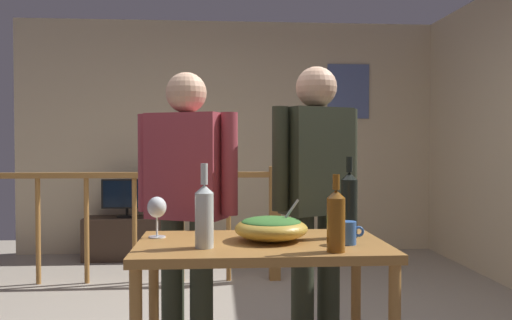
{
  "coord_description": "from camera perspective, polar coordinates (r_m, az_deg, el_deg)",
  "views": [
    {
      "loc": [
        -0.16,
        -3.26,
        1.24
      ],
      "look_at": [
        0.04,
        -0.55,
        1.16
      ],
      "focal_mm": 37.83,
      "sensor_mm": 36.0,
      "label": 1
    }
  ],
  "objects": [
    {
      "name": "flat_screen_tv",
      "position": [
        5.99,
        -13.55,
        -3.6
      ],
      "size": [
        0.52,
        0.12,
        0.42
      ],
      "color": "black",
      "rests_on": "tv_console"
    },
    {
      "name": "person_standing_left",
      "position": [
        3.04,
        -7.35,
        -3.34
      ],
      "size": [
        0.57,
        0.37,
        1.64
      ],
      "rotation": [
        0.0,
        0.0,
        2.72
      ],
      "color": "#2D3323",
      "rests_on": "ground_plane"
    },
    {
      "name": "serving_table",
      "position": [
        2.46,
        0.56,
        -10.98
      ],
      "size": [
        1.1,
        0.68,
        0.81
      ],
      "color": "#9E6B33",
      "rests_on": "ground_plane"
    },
    {
      "name": "stair_railing",
      "position": [
        4.94,
        -8.02,
        -5.51
      ],
      "size": [
        2.63,
        0.1,
        1.04
      ],
      "color": "#9E6B33",
      "rests_on": "ground_plane"
    },
    {
      "name": "tv_console",
      "position": [
        6.08,
        -13.47,
        -8.02
      ],
      "size": [
        0.9,
        0.4,
        0.45
      ],
      "primitive_type": "cube",
      "color": "#38281E",
      "rests_on": "ground_plane"
    },
    {
      "name": "person_standing_right",
      "position": [
        3.09,
        6.36,
        -2.92
      ],
      "size": [
        0.52,
        0.35,
        1.68
      ],
      "rotation": [
        0.0,
        0.0,
        3.56
      ],
      "color": "#2D3323",
      "rests_on": "ground_plane"
    },
    {
      "name": "mug_blue",
      "position": [
        2.4,
        9.69,
        -7.6
      ],
      "size": [
        0.11,
        0.08,
        0.1
      ],
      "color": "#3866B2",
      "rests_on": "serving_table"
    },
    {
      "name": "framed_picture",
      "position": [
        6.43,
        9.72,
        7.16
      ],
      "size": [
        0.49,
        0.03,
        0.63
      ],
      "primitive_type": "cube",
      "color": "#57689D"
    },
    {
      "name": "wine_glass",
      "position": [
        2.57,
        -10.44,
        -5.09
      ],
      "size": [
        0.09,
        0.09,
        0.19
      ],
      "color": "silver",
      "rests_on": "serving_table"
    },
    {
      "name": "wine_bottle_dark",
      "position": [
        2.57,
        9.83,
        -4.56
      ],
      "size": [
        0.08,
        0.08,
        0.38
      ],
      "color": "black",
      "rests_on": "serving_table"
    },
    {
      "name": "wine_bottle_amber",
      "position": [
        2.22,
        8.46,
        -6.25
      ],
      "size": [
        0.07,
        0.07,
        0.32
      ],
      "color": "brown",
      "rests_on": "serving_table"
    },
    {
      "name": "wine_bottle_clear",
      "position": [
        2.29,
        -5.49,
        -5.74
      ],
      "size": [
        0.08,
        0.08,
        0.36
      ],
      "color": "silver",
      "rests_on": "serving_table"
    },
    {
      "name": "back_wall",
      "position": [
        6.27,
        -2.76,
        2.42
      ],
      "size": [
        4.83,
        0.1,
        2.66
      ],
      "primitive_type": "cube",
      "color": "beige",
      "rests_on": "ground_plane"
    },
    {
      "name": "salad_bowl",
      "position": [
        2.46,
        1.62,
        -7.12
      ],
      "size": [
        0.33,
        0.33,
        0.19
      ],
      "color": "gold",
      "rests_on": "serving_table"
    }
  ]
}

